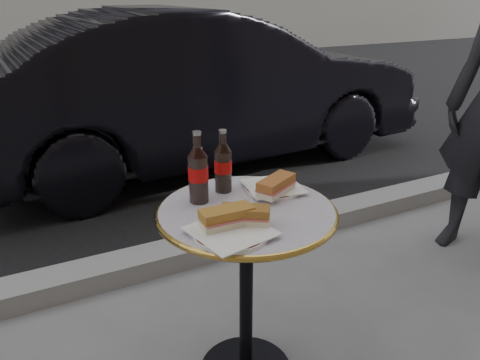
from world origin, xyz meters
name	(u,v)px	position (x,y,z in m)	size (l,w,h in m)	color
asphalt_road	(65,108)	(0.00, 5.00, 0.00)	(40.00, 8.00, 0.00)	black
curb	(171,256)	(0.00, 0.90, 0.05)	(40.00, 0.20, 0.12)	gray
bistro_table	(246,298)	(0.00, 0.00, 0.37)	(0.62, 0.62, 0.73)	#BAB2C4
plate_left	(231,233)	(-0.13, -0.14, 0.74)	(0.23, 0.23, 0.01)	white
plate_right	(273,188)	(0.16, 0.10, 0.74)	(0.21, 0.21, 0.01)	white
sandwich_left_a	(227,218)	(-0.12, -0.11, 0.77)	(0.16, 0.08, 0.06)	#A86F2A
sandwich_left_b	(245,216)	(-0.06, -0.11, 0.77)	(0.15, 0.07, 0.05)	brown
sandwich_right	(276,186)	(0.14, 0.04, 0.77)	(0.16, 0.08, 0.06)	#A05A28
cola_bottle_left	(198,167)	(-0.12, 0.13, 0.86)	(0.07, 0.07, 0.26)	black
cola_bottle_right	(223,161)	(-0.01, 0.18, 0.85)	(0.07, 0.07, 0.23)	black
cola_glass	(198,184)	(-0.12, 0.13, 0.80)	(0.06, 0.06, 0.13)	black
parked_car	(200,88)	(0.82, 2.41, 0.64)	(3.92, 1.36, 1.29)	black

